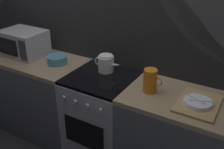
# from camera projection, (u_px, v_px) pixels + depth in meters

# --- Properties ---
(back_wall) EXTENTS (3.60, 0.05, 2.40)m
(back_wall) POSITION_uv_depth(u_px,v_px,m) (119.00, 36.00, 2.53)
(back_wall) COLOR gray
(back_wall) RESTS_ON ground_plane
(counter_left) EXTENTS (1.20, 0.60, 0.90)m
(counter_left) POSITION_uv_depth(u_px,v_px,m) (36.00, 93.00, 3.03)
(counter_left) COLOR #515459
(counter_left) RESTS_ON ground_plane
(stove_unit) EXTENTS (0.60, 0.63, 0.90)m
(stove_unit) POSITION_uv_depth(u_px,v_px,m) (102.00, 117.00, 2.62)
(stove_unit) COLOR #9E9EA3
(stove_unit) RESTS_ON ground_plane
(counter_right) EXTENTS (1.20, 0.60, 0.90)m
(counter_right) POSITION_uv_depth(u_px,v_px,m) (192.00, 149.00, 2.21)
(counter_right) COLOR #515459
(counter_right) RESTS_ON ground_plane
(microwave) EXTENTS (0.46, 0.35, 0.27)m
(microwave) POSITION_uv_depth(u_px,v_px,m) (24.00, 43.00, 2.84)
(microwave) COLOR #B2B2B7
(microwave) RESTS_ON counter_left
(kettle) EXTENTS (0.28, 0.15, 0.17)m
(kettle) POSITION_uv_depth(u_px,v_px,m) (106.00, 63.00, 2.48)
(kettle) COLOR white
(kettle) RESTS_ON stove_unit
(mixing_bowl) EXTENTS (0.20, 0.20, 0.08)m
(mixing_bowl) POSITION_uv_depth(u_px,v_px,m) (57.00, 60.00, 2.67)
(mixing_bowl) COLOR teal
(mixing_bowl) RESTS_ON counter_left
(pitcher) EXTENTS (0.16, 0.11, 0.20)m
(pitcher) POSITION_uv_depth(u_px,v_px,m) (150.00, 81.00, 2.13)
(pitcher) COLOR orange
(pitcher) RESTS_ON counter_right
(dish_pile) EXTENTS (0.30, 0.40, 0.06)m
(dish_pile) POSITION_uv_depth(u_px,v_px,m) (198.00, 103.00, 1.98)
(dish_pile) COLOR tan
(dish_pile) RESTS_ON counter_right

